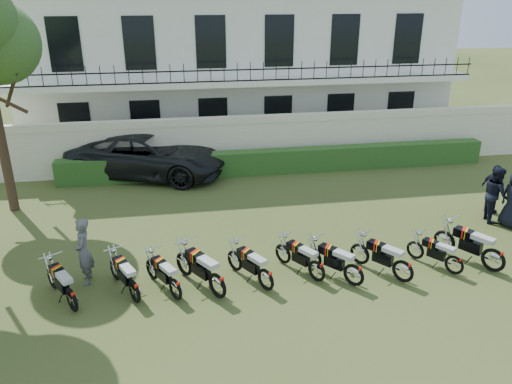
# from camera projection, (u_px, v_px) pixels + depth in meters

# --- Properties ---
(ground) EXTENTS (100.00, 100.00, 0.00)m
(ground) POSITION_uv_depth(u_px,v_px,m) (298.00, 258.00, 14.39)
(ground) COLOR #39461C
(ground) RESTS_ON ground
(perimeter_wall) EXTENTS (30.00, 0.35, 2.30)m
(perimeter_wall) POSITION_uv_depth(u_px,v_px,m) (253.00, 142.00, 21.25)
(perimeter_wall) COLOR #F1E8CA
(perimeter_wall) RESTS_ON ground
(hedge) EXTENTS (18.00, 0.60, 1.00)m
(hedge) POSITION_uv_depth(u_px,v_px,m) (280.00, 161.00, 20.93)
(hedge) COLOR #234619
(hedge) RESTS_ON ground
(building) EXTENTS (20.40, 9.60, 7.40)m
(building) POSITION_uv_depth(u_px,v_px,m) (234.00, 62.00, 25.74)
(building) COLOR white
(building) RESTS_ON ground
(motorcycle_0) EXTENTS (1.05, 1.68, 1.03)m
(motorcycle_0) POSITION_uv_depth(u_px,v_px,m) (71.00, 295.00, 11.82)
(motorcycle_0) COLOR black
(motorcycle_0) RESTS_ON ground
(motorcycle_1) EXTENTS (0.94, 1.72, 1.02)m
(motorcycle_1) POSITION_uv_depth(u_px,v_px,m) (134.00, 286.00, 12.16)
(motorcycle_1) COLOR black
(motorcycle_1) RESTS_ON ground
(motorcycle_2) EXTENTS (0.96, 1.61, 0.98)m
(motorcycle_2) POSITION_uv_depth(u_px,v_px,m) (175.00, 284.00, 12.28)
(motorcycle_2) COLOR black
(motorcycle_2) RESTS_ON ground
(motorcycle_3) EXTENTS (1.22, 1.82, 1.14)m
(motorcycle_3) POSITION_uv_depth(u_px,v_px,m) (217.00, 280.00, 12.33)
(motorcycle_3) COLOR black
(motorcycle_3) RESTS_ON ground
(motorcycle_4) EXTENTS (1.04, 1.64, 1.02)m
(motorcycle_4) POSITION_uv_depth(u_px,v_px,m) (266.00, 275.00, 12.67)
(motorcycle_4) COLOR black
(motorcycle_4) RESTS_ON ground
(motorcycle_5) EXTENTS (1.06, 1.59, 1.00)m
(motorcycle_5) POSITION_uv_depth(u_px,v_px,m) (317.00, 266.00, 13.07)
(motorcycle_5) COLOR black
(motorcycle_5) RESTS_ON ground
(motorcycle_6) EXTENTS (1.28, 1.56, 1.05)m
(motorcycle_6) POSITION_uv_depth(u_px,v_px,m) (354.00, 270.00, 12.85)
(motorcycle_6) COLOR black
(motorcycle_6) RESTS_ON ground
(motorcycle_7) EXTENTS (1.23, 1.63, 1.06)m
(motorcycle_7) POSITION_uv_depth(u_px,v_px,m) (404.00, 266.00, 13.02)
(motorcycle_7) COLOR black
(motorcycle_7) RESTS_ON ground
(motorcycle_8) EXTENTS (1.03, 1.45, 0.93)m
(motorcycle_8) POSITION_uv_depth(u_px,v_px,m) (455.00, 261.00, 13.40)
(motorcycle_8) COLOR black
(motorcycle_8) RESTS_ON ground
(motorcycle_9) EXTENTS (1.20, 1.87, 1.16)m
(motorcycle_9) POSITION_uv_depth(u_px,v_px,m) (494.00, 255.00, 13.49)
(motorcycle_9) COLOR black
(motorcycle_9) RESTS_ON ground
(suv) EXTENTS (7.02, 4.94, 1.78)m
(suv) POSITION_uv_depth(u_px,v_px,m) (148.00, 155.00, 20.49)
(suv) COLOR black
(suv) RESTS_ON ground
(inspector) EXTENTS (0.47, 0.69, 1.82)m
(inspector) POSITION_uv_depth(u_px,v_px,m) (84.00, 251.00, 12.89)
(inspector) COLOR slate
(inspector) RESTS_ON ground
(officer_4) EXTENTS (0.91, 1.06, 1.88)m
(officer_4) POSITION_uv_depth(u_px,v_px,m) (496.00, 194.00, 16.41)
(officer_4) COLOR black
(officer_4) RESTS_ON ground
(officer_5) EXTENTS (0.58, 1.07, 1.73)m
(officer_5) POSITION_uv_depth(u_px,v_px,m) (494.00, 189.00, 17.02)
(officer_5) COLOR black
(officer_5) RESTS_ON ground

